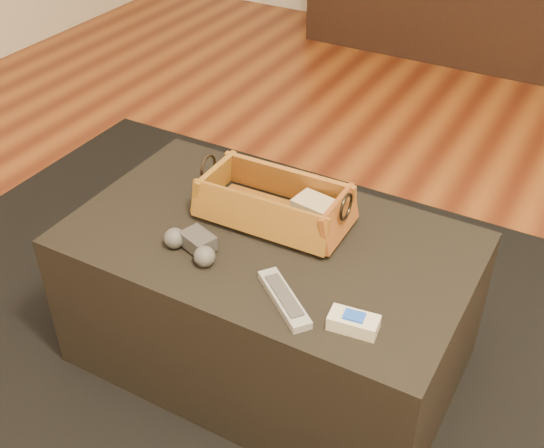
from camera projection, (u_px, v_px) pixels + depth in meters
The scene contains 10 objects.
floor at pixel (309, 379), 1.88m from camera, with size 5.00×5.50×0.01m, color brown.
baseboard at pixel (532, 41), 3.78m from camera, with size 5.00×0.04×0.12m, color white.
area_rug at pixel (261, 368), 1.90m from camera, with size 2.60×2.00×0.01m, color black.
ottoman at pixel (269, 300), 1.81m from camera, with size 1.00×0.60×0.42m, color black.
tv_remote at pixel (265, 212), 1.73m from camera, with size 0.21×0.05×0.02m, color black.
cloth_bundle at pixel (316, 211), 1.71m from camera, with size 0.11×0.07×0.06m, color tan.
wicker_basket at pixel (274, 205), 1.72m from camera, with size 0.40×0.21×0.14m.
game_controller at pixel (193, 245), 1.62m from camera, with size 0.16×0.11×0.05m.
silver_remote at pixel (284, 299), 1.49m from camera, with size 0.18×0.16×0.02m.
cream_gadget at pixel (354, 322), 1.42m from camera, with size 0.11×0.07×0.04m.
Camera 1 is at (0.54, -1.16, 1.45)m, focal length 45.00 mm.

